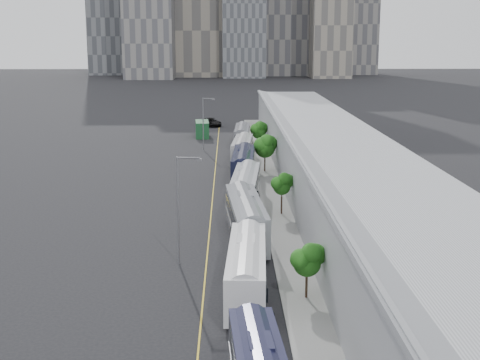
{
  "coord_description": "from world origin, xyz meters",
  "views": [
    {
      "loc": [
        0.3,
        -9.49,
        18.07
      ],
      "look_at": [
        1.6,
        61.44,
        3.0
      ],
      "focal_mm": 50.0,
      "sensor_mm": 36.0,
      "label": 1
    }
  ],
  "objects_px": {
    "suv": "(211,122)",
    "bus_4": "(246,190)",
    "bus_5": "(243,167)",
    "street_lamp_near": "(180,203)",
    "bus_2": "(247,274)",
    "street_lamp_far": "(204,120)",
    "bus_3": "(246,222)",
    "bus_7": "(242,137)",
    "shipping_container": "(202,129)",
    "bus_6": "(242,152)"
  },
  "relations": [
    {
      "from": "bus_3",
      "to": "bus_6",
      "type": "height_order",
      "value": "bus_3"
    },
    {
      "from": "bus_2",
      "to": "bus_5",
      "type": "distance_m",
      "value": 39.99
    },
    {
      "from": "bus_3",
      "to": "shipping_container",
      "type": "xyz_separation_m",
      "value": [
        -6.42,
        65.38,
        -0.24
      ]
    },
    {
      "from": "bus_7",
      "to": "suv",
      "type": "xyz_separation_m",
      "value": [
        -5.9,
        26.23,
        -0.62
      ]
    },
    {
      "from": "bus_7",
      "to": "bus_4",
      "type": "bearing_deg",
      "value": -87.85
    },
    {
      "from": "bus_2",
      "to": "bus_4",
      "type": "bearing_deg",
      "value": 91.62
    },
    {
      "from": "bus_7",
      "to": "bus_2",
      "type": "bearing_deg",
      "value": -88.09
    },
    {
      "from": "bus_2",
      "to": "street_lamp_far",
      "type": "xyz_separation_m",
      "value": [
        -5.17,
        63.78,
        3.36
      ]
    },
    {
      "from": "bus_2",
      "to": "street_lamp_near",
      "type": "relative_size",
      "value": 1.49
    },
    {
      "from": "bus_6",
      "to": "suv",
      "type": "height_order",
      "value": "bus_6"
    },
    {
      "from": "bus_3",
      "to": "shipping_container",
      "type": "bearing_deg",
      "value": 91.61
    },
    {
      "from": "suv",
      "to": "bus_7",
      "type": "bearing_deg",
      "value": -98.84
    },
    {
      "from": "bus_7",
      "to": "street_lamp_far",
      "type": "xyz_separation_m",
      "value": [
        -6.28,
        -4.49,
        3.51
      ]
    },
    {
      "from": "bus_5",
      "to": "street_lamp_far",
      "type": "relative_size",
      "value": 1.58
    },
    {
      "from": "street_lamp_near",
      "to": "shipping_container",
      "type": "relative_size",
      "value": 1.34
    },
    {
      "from": "bus_3",
      "to": "street_lamp_far",
      "type": "height_order",
      "value": "street_lamp_far"
    },
    {
      "from": "bus_6",
      "to": "bus_7",
      "type": "distance_m",
      "value": 15.66
    },
    {
      "from": "street_lamp_near",
      "to": "shipping_container",
      "type": "distance_m",
      "value": 72.03
    },
    {
      "from": "bus_6",
      "to": "bus_3",
      "type": "bearing_deg",
      "value": -85.88
    },
    {
      "from": "bus_7",
      "to": "shipping_container",
      "type": "bearing_deg",
      "value": 127.29
    },
    {
      "from": "bus_2",
      "to": "shipping_container",
      "type": "bearing_deg",
      "value": 97.38
    },
    {
      "from": "bus_7",
      "to": "street_lamp_near",
      "type": "bearing_deg",
      "value": -93.01
    },
    {
      "from": "bus_3",
      "to": "bus_6",
      "type": "xyz_separation_m",
      "value": [
        0.51,
        39.17,
        -0.15
      ]
    },
    {
      "from": "bus_2",
      "to": "shipping_container",
      "type": "relative_size",
      "value": 1.99
    },
    {
      "from": "street_lamp_near",
      "to": "bus_5",
      "type": "bearing_deg",
      "value": 79.95
    },
    {
      "from": "street_lamp_far",
      "to": "shipping_container",
      "type": "bearing_deg",
      "value": 93.65
    },
    {
      "from": "bus_2",
      "to": "bus_5",
      "type": "xyz_separation_m",
      "value": [
        0.69,
        39.99,
        0.04
      ]
    },
    {
      "from": "bus_2",
      "to": "street_lamp_near",
      "type": "bearing_deg",
      "value": 129.77
    },
    {
      "from": "bus_5",
      "to": "bus_7",
      "type": "bearing_deg",
      "value": 92.35
    },
    {
      "from": "bus_5",
      "to": "bus_6",
      "type": "relative_size",
      "value": 1.06
    },
    {
      "from": "bus_6",
      "to": "shipping_container",
      "type": "distance_m",
      "value": 27.11
    },
    {
      "from": "bus_2",
      "to": "bus_3",
      "type": "height_order",
      "value": "bus_3"
    },
    {
      "from": "street_lamp_far",
      "to": "bus_6",
      "type": "bearing_deg",
      "value": -61.87
    },
    {
      "from": "suv",
      "to": "bus_4",
      "type": "bearing_deg",
      "value": -106.96
    },
    {
      "from": "bus_2",
      "to": "bus_7",
      "type": "relative_size",
      "value": 1.1
    },
    {
      "from": "bus_5",
      "to": "shipping_container",
      "type": "xyz_separation_m",
      "value": [
        -6.82,
        38.84,
        -0.19
      ]
    },
    {
      "from": "bus_7",
      "to": "bus_6",
      "type": "bearing_deg",
      "value": -88.31
    },
    {
      "from": "bus_6",
      "to": "suv",
      "type": "relative_size",
      "value": 2.07
    },
    {
      "from": "bus_2",
      "to": "bus_3",
      "type": "distance_m",
      "value": 13.45
    },
    {
      "from": "bus_4",
      "to": "bus_5",
      "type": "relative_size",
      "value": 0.99
    },
    {
      "from": "bus_7",
      "to": "street_lamp_near",
      "type": "distance_m",
      "value": 61.8
    },
    {
      "from": "street_lamp_near",
      "to": "street_lamp_far",
      "type": "relative_size",
      "value": 1.03
    },
    {
      "from": "bus_2",
      "to": "street_lamp_far",
      "type": "relative_size",
      "value": 1.54
    },
    {
      "from": "bus_5",
      "to": "street_lamp_near",
      "type": "bearing_deg",
      "value": -96.84
    },
    {
      "from": "bus_7",
      "to": "shipping_container",
      "type": "xyz_separation_m",
      "value": [
        -7.24,
        10.56,
        -0.01
      ]
    },
    {
      "from": "bus_7",
      "to": "shipping_container",
      "type": "height_order",
      "value": "bus_7"
    },
    {
      "from": "bus_2",
      "to": "bus_4",
      "type": "xyz_separation_m",
      "value": [
        0.61,
        26.74,
        0.02
      ]
    },
    {
      "from": "bus_3",
      "to": "street_lamp_near",
      "type": "relative_size",
      "value": 1.57
    },
    {
      "from": "bus_7",
      "to": "shipping_container",
      "type": "distance_m",
      "value": 12.8
    },
    {
      "from": "bus_2",
      "to": "suv",
      "type": "distance_m",
      "value": 94.62
    }
  ]
}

